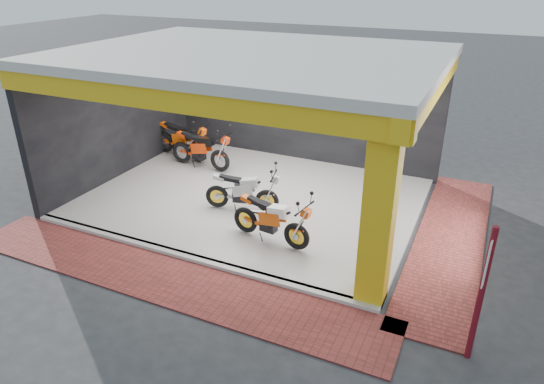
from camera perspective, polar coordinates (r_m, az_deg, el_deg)
The scene contains 16 objects.
ground at distance 10.85m, azimuth -7.03°, elevation -5.12°, with size 80.00×80.00×0.00m, color #2D2D30.
showroom_floor at distance 12.36m, azimuth -2.22°, elevation -0.70°, with size 8.00×6.00×0.10m, color silver.
showroom_ceiling at distance 11.27m, azimuth -2.53°, elevation 15.76°, with size 8.40×6.40×0.20m, color beige.
back_wall at distance 14.43m, azimuth 3.35°, elevation 10.31°, with size 8.20×0.20×3.50m, color black.
left_wall at distance 14.01m, azimuth -17.64°, elevation 8.72°, with size 0.20×6.20×3.50m, color black.
corner_column at distance 8.14m, azimuth 12.50°, elevation -2.44°, with size 0.50×0.50×3.50m, color gold.
header_beam_front at distance 8.84m, azimuth -11.59°, elevation 10.65°, with size 8.40×0.30×0.40m, color gold.
header_beam_right at distance 10.16m, azimuth 18.44°, elevation 11.76°, with size 0.30×6.40×0.40m, color gold.
floor_kerb at distance 10.11m, azimuth -10.07°, elevation -7.48°, with size 8.00×0.20×0.10m, color silver.
paver_front at distance 9.62m, azimuth -12.69°, elevation -9.87°, with size 9.00×1.40×0.03m, color #9A3632.
paver_right at distance 11.27m, azimuth 20.19°, elevation -5.32°, with size 1.40×7.00×0.03m, color #9A3632.
signpost at distance 7.64m, azimuth 23.47°, elevation -10.53°, with size 0.09×0.32×2.28m.
moto_hero at distance 9.79m, azimuth 2.95°, elevation -3.77°, with size 1.98×0.73×1.21m, color #E24E09, non-canonical shape.
moto_row_a at distance 11.29m, azimuth -0.59°, elevation 0.22°, with size 1.89×0.70×1.15m, color #A6A9AD, non-canonical shape.
moto_row_b at distance 14.45m, azimuth -8.77°, elevation 5.95°, with size 2.14×0.79×1.31m, color #FC590A, non-canonical shape.
moto_row_d at distance 13.64m, azimuth -6.19°, elevation 4.90°, with size 2.12×0.78×1.29m, color red, non-canonical shape.
Camera 1 is at (5.12, -7.87, 5.44)m, focal length 32.00 mm.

